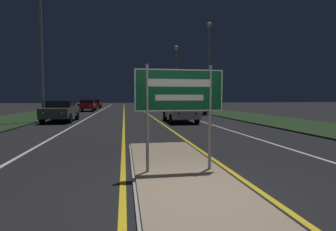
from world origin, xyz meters
TOP-DOWN VIEW (x-y plane):
  - ground_plane at (0.00, 0.00)m, footprint 160.00×160.00m
  - median_island at (0.00, 1.50)m, footprint 2.07×7.20m
  - verge_left at (-9.50, 20.00)m, footprint 5.00×100.00m
  - verge_right at (9.50, 20.00)m, footprint 5.00×100.00m
  - centre_line_yellow_left at (-1.23, 25.00)m, footprint 0.12×70.00m
  - centre_line_yellow_right at (1.23, 25.00)m, footprint 0.12×70.00m
  - lane_line_white_left at (-4.20, 25.00)m, footprint 0.12×70.00m
  - lane_line_white_right at (4.20, 25.00)m, footprint 0.12×70.00m
  - edge_line_white_left at (-7.20, 25.00)m, footprint 0.10×70.00m
  - edge_line_white_right at (7.20, 25.00)m, footprint 0.10×70.00m
  - highway_sign at (0.00, 1.49)m, footprint 1.94×0.07m
  - streetlight_left_near at (-6.63, 14.89)m, footprint 0.50×0.50m
  - streetlight_right_near at (6.63, 19.63)m, footprint 0.45×0.45m
  - streetlight_right_far at (6.27, 33.23)m, footprint 0.62×0.62m
  - car_receding_0 at (2.63, 13.63)m, footprint 1.91×4.39m
  - car_receding_1 at (5.77, 22.14)m, footprint 2.03×4.57m
  - car_receding_2 at (2.75, 30.49)m, footprint 2.02×4.06m
  - car_receding_3 at (2.70, 43.95)m, footprint 1.94×4.85m
  - car_approaching_0 at (-5.60, 15.37)m, footprint 1.93×4.52m
  - car_approaching_1 at (-5.67, 29.47)m, footprint 1.86×4.34m
  - car_approaching_2 at (-5.90, 39.54)m, footprint 1.96×4.37m

SIDE VIEW (x-z plane):
  - ground_plane at x=0.00m, z-range 0.00..0.00m
  - centre_line_yellow_left at x=-1.23m, z-range 0.00..0.01m
  - centre_line_yellow_right at x=1.23m, z-range 0.00..0.01m
  - lane_line_white_left at x=-4.20m, z-range 0.00..0.01m
  - lane_line_white_right at x=4.20m, z-range 0.00..0.01m
  - edge_line_white_left at x=-7.20m, z-range 0.00..0.01m
  - edge_line_white_right at x=7.20m, z-range 0.00..0.01m
  - verge_left at x=-9.50m, z-range 0.00..0.08m
  - verge_right at x=9.50m, z-range 0.00..0.08m
  - median_island at x=0.00m, z-range -0.01..0.09m
  - car_receding_3 at x=2.70m, z-range 0.05..1.38m
  - car_approaching_2 at x=-5.90m, z-range 0.06..1.41m
  - car_receding_2 at x=2.75m, z-range 0.03..1.46m
  - car_receding_0 at x=2.63m, z-range 0.04..1.48m
  - car_approaching_1 at x=-5.67m, z-range 0.05..1.47m
  - car_receding_1 at x=5.77m, z-range 0.05..1.49m
  - car_approaching_0 at x=-5.60m, z-range 0.05..1.52m
  - highway_sign at x=0.00m, z-range 0.59..2.90m
  - streetlight_right_near at x=6.63m, z-range 0.92..9.55m
  - streetlight_left_near at x=-6.63m, z-range 1.24..11.44m
  - streetlight_right_far at x=6.27m, z-range 1.80..10.91m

